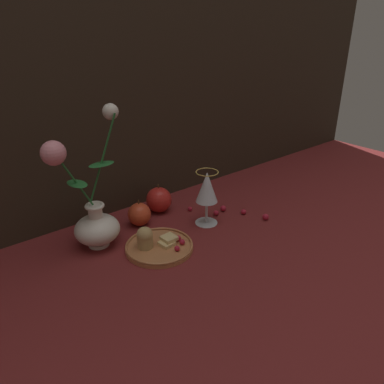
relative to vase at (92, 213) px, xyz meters
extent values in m
plane|color=maroon|center=(0.21, -0.08, -0.10)|extent=(2.40, 2.40, 0.00)
cube|color=#2D2319|center=(0.21, 0.16, 0.50)|extent=(2.40, 0.04, 1.20)
cylinder|color=silver|center=(0.01, 0.00, -0.09)|extent=(0.06, 0.06, 0.01)
ellipsoid|color=silver|center=(0.01, 0.00, -0.05)|extent=(0.12, 0.12, 0.08)
cylinder|color=silver|center=(0.01, 0.00, 0.00)|extent=(0.04, 0.04, 0.04)
torus|color=silver|center=(0.01, 0.00, 0.02)|extent=(0.05, 0.05, 0.01)
cylinder|color=#23662D|center=(-0.03, 0.00, 0.10)|extent=(0.09, 0.01, 0.16)
ellipsoid|color=#23662D|center=(-0.03, 0.00, 0.09)|extent=(0.05, 0.07, 0.00)
sphere|color=pink|center=(-0.07, 0.01, 0.18)|extent=(0.06, 0.06, 0.06)
cylinder|color=#23662D|center=(0.05, 0.01, 0.14)|extent=(0.09, 0.03, 0.23)
ellipsoid|color=#23662D|center=(0.04, 0.01, 0.12)|extent=(0.07, 0.04, 0.00)
sphere|color=silver|center=(0.09, 0.02, 0.25)|extent=(0.04, 0.04, 0.04)
cylinder|color=#B77042|center=(0.12, -0.13, -0.09)|extent=(0.18, 0.18, 0.01)
torus|color=#B77042|center=(0.12, -0.13, -0.09)|extent=(0.18, 0.18, 0.01)
cylinder|color=tan|center=(0.09, -0.11, -0.07)|extent=(0.04, 0.04, 0.04)
sphere|color=tan|center=(0.09, -0.11, -0.05)|extent=(0.04, 0.04, 0.04)
cube|color=#DBBC7A|center=(0.14, -0.13, -0.08)|extent=(0.04, 0.04, 0.01)
cube|color=#DBBC7A|center=(0.15, -0.13, -0.07)|extent=(0.04, 0.04, 0.01)
sphere|color=#AD192D|center=(0.15, -0.18, -0.08)|extent=(0.02, 0.02, 0.02)
sphere|color=#AD192D|center=(0.18, -0.16, -0.08)|extent=(0.02, 0.02, 0.02)
sphere|color=#AD192D|center=(0.18, -0.14, -0.08)|extent=(0.02, 0.02, 0.02)
sphere|color=#AD192D|center=(0.17, -0.11, -0.08)|extent=(0.02, 0.02, 0.02)
cylinder|color=silver|center=(0.32, -0.10, -0.10)|extent=(0.07, 0.07, 0.00)
cylinder|color=silver|center=(0.32, -0.10, -0.06)|extent=(0.01, 0.01, 0.07)
cone|color=silver|center=(0.32, -0.10, 0.02)|extent=(0.07, 0.07, 0.09)
cone|color=#E5CC66|center=(0.32, -0.10, 0.01)|extent=(0.06, 0.06, 0.07)
torus|color=gold|center=(0.32, -0.10, 0.07)|extent=(0.07, 0.07, 0.00)
sphere|color=#D14223|center=(0.15, 0.02, -0.06)|extent=(0.07, 0.07, 0.07)
cylinder|color=#4C3319|center=(0.15, 0.02, -0.02)|extent=(0.00, 0.00, 0.01)
sphere|color=red|center=(0.25, 0.06, -0.06)|extent=(0.08, 0.08, 0.08)
cylinder|color=#4C3319|center=(0.25, 0.06, -0.01)|extent=(0.00, 0.00, 0.01)
sphere|color=#AD192D|center=(0.37, -0.08, -0.09)|extent=(0.02, 0.02, 0.02)
sphere|color=#AD192D|center=(0.33, 0.00, -0.09)|extent=(0.01, 0.01, 0.01)
sphere|color=#AD192D|center=(0.45, -0.13, -0.09)|extent=(0.02, 0.02, 0.02)
sphere|color=#AD192D|center=(0.41, -0.07, -0.09)|extent=(0.02, 0.02, 0.02)
sphere|color=#AD192D|center=(0.47, -0.20, -0.09)|extent=(0.02, 0.02, 0.02)
camera|label=1|loc=(-0.35, -0.84, 0.46)|focal=35.00mm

